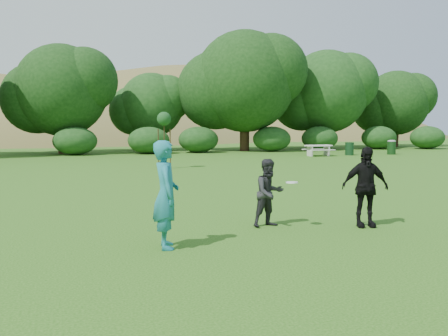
# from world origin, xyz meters

# --- Properties ---
(ground) EXTENTS (120.00, 120.00, 0.00)m
(ground) POSITION_xyz_m (0.00, 0.00, 0.00)
(ground) COLOR #19470C
(ground) RESTS_ON ground
(player_teal) EXTENTS (0.55, 0.78, 2.01)m
(player_teal) POSITION_xyz_m (-2.38, -0.77, 1.01)
(player_teal) COLOR #1C717E
(player_teal) RESTS_ON ground
(player_grey) EXTENTS (0.84, 0.71, 1.53)m
(player_grey) POSITION_xyz_m (0.21, 0.39, 0.76)
(player_grey) COLOR #232326
(player_grey) RESTS_ON ground
(player_black) EXTENTS (1.13, 0.67, 1.80)m
(player_black) POSITION_xyz_m (2.24, -0.30, 0.90)
(player_black) COLOR black
(player_black) RESTS_ON ground
(trash_can_near) EXTENTS (0.60, 0.60, 0.90)m
(trash_can_near) POSITION_xyz_m (15.18, 20.75, 0.45)
(trash_can_near) COLOR #13351A
(trash_can_near) RESTS_ON ground
(frisbee) EXTENTS (0.27, 0.27, 0.03)m
(frisbee) POSITION_xyz_m (0.60, 0.04, 1.03)
(frisbee) COLOR white
(frisbee) RESTS_ON ground
(sapling) EXTENTS (0.70, 0.70, 2.85)m
(sapling) POSITION_xyz_m (0.75, 14.83, 2.42)
(sapling) COLOR #392A16
(sapling) RESTS_ON ground
(picnic_table) EXTENTS (1.80, 1.48, 0.76)m
(picnic_table) POSITION_xyz_m (12.67, 20.66, 0.52)
(picnic_table) COLOR beige
(picnic_table) RESTS_ON ground
(trash_can_lidded) EXTENTS (0.60, 0.60, 1.05)m
(trash_can_lidded) POSITION_xyz_m (18.52, 20.53, 0.54)
(trash_can_lidded) COLOR #133513
(trash_can_lidded) RESTS_ON ground
(hillside) EXTENTS (150.00, 72.00, 52.00)m
(hillside) POSITION_xyz_m (-0.56, 68.45, -11.97)
(hillside) COLOR olive
(hillside) RESTS_ON ground
(tree_row) EXTENTS (53.92, 10.38, 9.62)m
(tree_row) POSITION_xyz_m (3.23, 28.68, 4.87)
(tree_row) COLOR #3A2616
(tree_row) RESTS_ON ground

